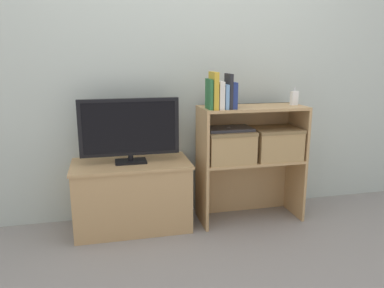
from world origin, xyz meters
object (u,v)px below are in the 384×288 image
(tv_stand, at_px, (132,195))
(laptop, at_px, (229,129))
(book_forest, at_px, (209,94))
(book_ivory, at_px, (219,95))
(book_charcoal, at_px, (229,91))
(storage_basket_right, at_px, (275,142))
(book_mustard, at_px, (214,91))
(tv, at_px, (130,129))
(book_skyblue, at_px, (225,96))
(baby_monitor, at_px, (294,98))
(book_navy, at_px, (233,95))
(storage_basket_left, at_px, (228,144))

(tv_stand, xyz_separation_m, laptop, (0.71, -0.06, 0.47))
(book_forest, distance_m, book_ivory, 0.07)
(tv_stand, height_order, book_charcoal, book_charcoal)
(book_ivory, distance_m, storage_basket_right, 0.59)
(book_mustard, bearing_deg, tv, 169.82)
(book_ivory, bearing_deg, book_mustard, -180.00)
(book_skyblue, bearing_deg, storage_basket_right, 6.43)
(book_forest, bearing_deg, laptop, 16.17)
(book_ivory, xyz_separation_m, storage_basket_right, (0.46, 0.05, -0.37))
(book_ivory, relative_size, baby_monitor, 1.41)
(tv_stand, distance_m, book_skyblue, 0.98)
(book_ivory, height_order, laptop, book_ivory)
(book_mustard, distance_m, book_ivory, 0.05)
(book_charcoal, distance_m, book_navy, 0.04)
(book_forest, distance_m, storage_basket_right, 0.66)
(book_navy, bearing_deg, book_forest, -180.00)
(book_navy, xyz_separation_m, storage_basket_left, (-0.01, 0.05, -0.36))
(book_forest, height_order, book_skyblue, book_forest)
(book_mustard, xyz_separation_m, laptop, (0.13, 0.05, -0.28))
(book_forest, relative_size, book_charcoal, 0.86)
(storage_basket_left, bearing_deg, book_navy, -82.41)
(book_navy, height_order, baby_monitor, book_navy)
(book_skyblue, relative_size, baby_monitor, 1.26)
(book_ivory, relative_size, book_charcoal, 0.79)
(book_navy, bearing_deg, baby_monitor, 7.02)
(tv_stand, xyz_separation_m, storage_basket_right, (1.08, -0.06, 0.36))
(tv, bearing_deg, book_skyblue, -8.96)
(tv, bearing_deg, book_ivory, -9.51)
(book_skyblue, height_order, book_navy, book_navy)
(storage_basket_left, bearing_deg, laptop, 180.00)
(tv_stand, relative_size, tv, 1.20)
(book_mustard, height_order, storage_basket_right, book_mustard)
(book_skyblue, bearing_deg, baby_monitor, 6.29)
(tv, xyz_separation_m, baby_monitor, (1.23, -0.04, 0.19))
(tv_stand, height_order, book_navy, book_navy)
(book_navy, distance_m, baby_monitor, 0.51)
(tv_stand, height_order, book_skyblue, book_skyblue)
(tv_stand, relative_size, storage_basket_left, 2.40)
(book_mustard, relative_size, storage_basket_left, 0.73)
(tv, relative_size, book_mustard, 2.73)
(book_ivory, xyz_separation_m, baby_monitor, (0.61, 0.06, -0.04))
(baby_monitor, bearing_deg, storage_basket_left, -178.33)
(tv, height_order, storage_basket_right, tv)
(storage_basket_left, bearing_deg, storage_basket_right, 0.00)
(baby_monitor, bearing_deg, tv, 178.09)
(tv, bearing_deg, book_forest, -10.76)
(book_mustard, bearing_deg, book_ivory, 0.00)
(book_ivory, distance_m, storage_basket_left, 0.38)
(book_skyblue, xyz_separation_m, storage_basket_left, (0.05, 0.05, -0.36))
(book_mustard, distance_m, book_navy, 0.14)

